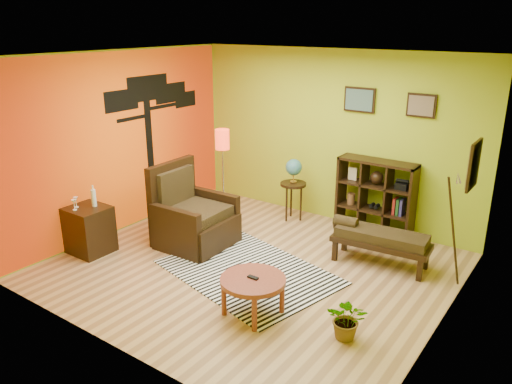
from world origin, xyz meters
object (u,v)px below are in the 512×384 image
Objects in this scene: coffee_table at (253,283)px; globe_table at (294,174)px; bench at (378,238)px; floor_lamp at (222,148)px; cube_shelf at (376,198)px; potted_plant at (347,323)px; armchair at (192,220)px; side_cabinet at (89,229)px.

globe_table is at bearing 112.61° from coffee_table.
coffee_table is 2.12m from bench.
floor_lamp reaches higher than cube_shelf.
cube_shelf is at bearing 107.29° from potted_plant.
coffee_table is at bearing -44.35° from floor_lamp.
cube_shelf is (2.23, 0.99, -0.68)m from floor_lamp.
globe_table is 2.26× the size of potted_plant.
armchair reaches higher than globe_table.
coffee_table is at bearing -29.12° from armchair.
floor_lamp is at bearing 66.16° from side_cabinet.
side_cabinet reaches higher than bench.
armchair reaches higher than coffee_table.
side_cabinet is 3.98m from potted_plant.
cube_shelf reaches higher than potted_plant.
bench is at bearing 71.57° from coffee_table.
coffee_table is 0.71× the size of globe_table.
armchair is 2.85m from cube_shelf.
floor_lamp is at bearing -179.05° from bench.
floor_lamp is 1.16× the size of bench.
floor_lamp is 3.72m from potted_plant.
globe_table is 3.42m from potted_plant.
floor_lamp is at bearing 98.02° from armchair.
armchair is 3.08m from potted_plant.
bench reaches higher than coffee_table.
coffee_table is 2.89m from side_cabinet.
side_cabinet is at bearing -136.21° from cube_shelf.
globe_table reaches higher than side_cabinet.
potted_plant is at bearing 3.37° from side_cabinet.
globe_table is at bearing 131.22° from potted_plant.
coffee_table is 0.75× the size of side_cabinet.
armchair reaches higher than cube_shelf.
globe_table is (0.87, 0.77, -0.48)m from floor_lamp.
bench is at bearing -64.81° from cube_shelf.
bench is (1.81, -0.73, -0.41)m from globe_table.
armchair is 0.89× the size of bench.
side_cabinet is 2.37m from floor_lamp.
cube_shelf is 2.91m from potted_plant.
cube_shelf is (2.10, 1.91, 0.23)m from armchair.
floor_lamp reaches higher than coffee_table.
globe_table is at bearing 57.67° from side_cabinet.
potted_plant is at bearing -15.94° from armchair.
side_cabinet is 2.14× the size of potted_plant.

